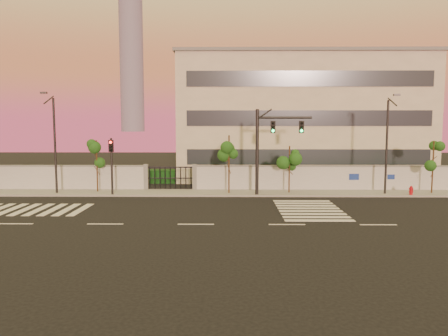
# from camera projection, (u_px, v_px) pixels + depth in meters

# --- Properties ---
(ground) EXTENTS (120.00, 120.00, 0.00)m
(ground) POSITION_uv_depth(u_px,v_px,m) (196.00, 224.00, 23.96)
(ground) COLOR black
(ground) RESTS_ON ground
(sidewalk) EXTENTS (60.00, 3.00, 0.15)m
(sidewalk) POSITION_uv_depth(u_px,v_px,m) (206.00, 193.00, 34.39)
(sidewalk) COLOR gray
(sidewalk) RESTS_ON ground
(perimeter_wall) EXTENTS (60.00, 0.36, 2.20)m
(perimeter_wall) POSITION_uv_depth(u_px,v_px,m) (208.00, 178.00, 35.78)
(perimeter_wall) COLOR #ACAEB3
(perimeter_wall) RESTS_ON ground
(hedge_row) EXTENTS (41.00, 4.25, 1.80)m
(hedge_row) POSITION_uv_depth(u_px,v_px,m) (222.00, 177.00, 38.52)
(hedge_row) COLOR black
(hedge_row) RESTS_ON ground
(institutional_building) EXTENTS (24.40, 12.40, 12.25)m
(institutional_building) POSITION_uv_depth(u_px,v_px,m) (298.00, 117.00, 45.10)
(institutional_building) COLOR #BFB6A1
(institutional_building) RESTS_ON ground
(distant_skyscraper) EXTENTS (16.00, 16.00, 118.00)m
(distant_skyscraper) POSITION_uv_depth(u_px,v_px,m) (131.00, 40.00, 296.94)
(distant_skyscraper) COLOR slate
(distant_skyscraper) RESTS_ON ground
(road_markings) EXTENTS (57.00, 7.62, 0.02)m
(road_markings) POSITION_uv_depth(u_px,v_px,m) (175.00, 211.00, 27.71)
(road_markings) COLOR silver
(road_markings) RESTS_ON ground
(street_tree_c) EXTENTS (1.37, 1.09, 4.21)m
(street_tree_c) POSITION_uv_depth(u_px,v_px,m) (97.00, 154.00, 34.38)
(street_tree_c) COLOR #382314
(street_tree_c) RESTS_ON ground
(street_tree_d) EXTENTS (1.43, 1.14, 4.61)m
(street_tree_d) POSITION_uv_depth(u_px,v_px,m) (229.00, 151.00, 33.62)
(street_tree_d) COLOR #382314
(street_tree_d) RESTS_ON ground
(street_tree_e) EXTENTS (1.32, 1.05, 3.79)m
(street_tree_e) POSITION_uv_depth(u_px,v_px,m) (290.00, 159.00, 33.85)
(street_tree_e) COLOR #382314
(street_tree_e) RESTS_ON ground
(street_tree_f) EXTENTS (1.37, 1.09, 4.18)m
(street_tree_f) POSITION_uv_depth(u_px,v_px,m) (434.00, 155.00, 33.62)
(street_tree_f) COLOR #382314
(street_tree_f) RESTS_ON ground
(traffic_signal_main) EXTENTS (4.17, 0.50, 6.59)m
(traffic_signal_main) POSITION_uv_depth(u_px,v_px,m) (268.00, 142.00, 32.74)
(traffic_signal_main) COLOR black
(traffic_signal_main) RESTS_ON ground
(traffic_signal_secondary) EXTENTS (0.34, 0.34, 4.43)m
(traffic_signal_secondary) POSITION_uv_depth(u_px,v_px,m) (111.00, 160.00, 32.90)
(traffic_signal_secondary) COLOR black
(traffic_signal_secondary) RESTS_ON ground
(streetlight_west) EXTENTS (0.47, 1.88, 7.81)m
(streetlight_west) POSITION_uv_depth(u_px,v_px,m) (54.00, 141.00, 33.44)
(streetlight_west) COLOR black
(streetlight_west) RESTS_ON ground
(streetlight_east) EXTENTS (0.46, 1.84, 7.64)m
(streetlight_east) POSITION_uv_depth(u_px,v_px,m) (388.00, 142.00, 33.09)
(streetlight_east) COLOR black
(streetlight_east) RESTS_ON ground
(fire_hydrant) EXTENTS (0.32, 0.31, 0.83)m
(fire_hydrant) POSITION_uv_depth(u_px,v_px,m) (411.00, 191.00, 32.97)
(fire_hydrant) COLOR #B00B16
(fire_hydrant) RESTS_ON ground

